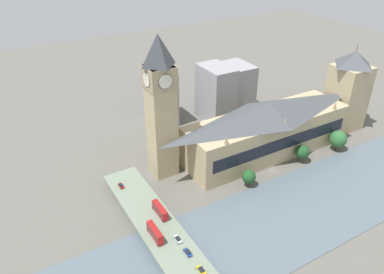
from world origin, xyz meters
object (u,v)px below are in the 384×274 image
car_southbound_lead (201,270)px  car_southbound_tail (121,186)px  double_decker_bus_mid (160,210)px  car_northbound_tail (188,252)px  parliament_hall (267,129)px  clock_tower (161,104)px  double_decker_bus_rear (155,232)px  road_bridge (180,259)px  car_southbound_mid (178,239)px  victoria_tower (348,91)px

car_southbound_lead → car_southbound_tail: car_southbound_lead is taller
double_decker_bus_mid → car_southbound_tail: (26.98, 7.65, -1.84)m
double_decker_bus_mid → car_northbound_tail: (-25.25, 0.57, -1.87)m
parliament_hall → clock_tower: bearing=78.1°
car_southbound_lead → car_southbound_tail: 62.47m
double_decker_bus_rear → double_decker_bus_mid: bearing=-34.4°
parliament_hall → car_southbound_lead: parliament_hall is taller
road_bridge → car_northbound_tail: size_ratio=29.13×
car_southbound_lead → road_bridge: bearing=18.7°
clock_tower → road_bridge: size_ratio=0.56×
road_bridge → car_northbound_tail: bearing=-91.6°
clock_tower → double_decker_bus_rear: clock_tower is taller
road_bridge → car_southbound_tail: size_ratio=29.62×
car_southbound_mid → clock_tower: bearing=-20.5°
parliament_hall → victoria_tower: victoria_tower is taller
victoria_tower → car_southbound_lead: 152.57m
car_northbound_tail → car_southbound_tail: car_southbound_tail is taller
double_decker_bus_mid → double_decker_bus_rear: bearing=145.6°
parliament_hall → double_decker_bus_rear: parliament_hall is taller
road_bridge → double_decker_bus_rear: 14.84m
double_decker_bus_mid → victoria_tower: bearing=-81.2°
double_decker_bus_rear → car_southbound_lead: (-23.79, -7.16, -2.01)m
clock_tower → road_bridge: clock_tower is taller
parliament_hall → car_southbound_mid: parliament_hall is taller
road_bridge → car_southbound_mid: (7.77, -3.26, 1.63)m
car_southbound_lead → clock_tower: bearing=-15.5°
victoria_tower → car_southbound_tail: size_ratio=12.22×
victoria_tower → car_southbound_lead: (-56.77, 140.29, -19.34)m
parliament_hall → car_southbound_mid: bearing=116.6°
victoria_tower → car_southbound_mid: size_ratio=11.60×
clock_tower → car_southbound_tail: 43.47m
road_bridge → car_southbound_mid: bearing=-22.8°
clock_tower → double_decker_bus_rear: bearing=149.9°
double_decker_bus_mid → car_southbound_mid: bearing=177.8°
double_decker_bus_rear → parliament_hall: bearing=-68.8°
parliament_hall → clock_tower: (12.35, 58.72, 24.09)m
victoria_tower → car_southbound_tail: 148.72m
road_bridge → double_decker_bus_mid: double_decker_bus_mid is taller
victoria_tower → car_southbound_mid: (-39.08, 140.39, -19.36)m
clock_tower → car_southbound_tail: clock_tower is taller
car_northbound_tail → car_southbound_tail: bearing=7.7°
parliament_hall → double_decker_bus_rear: 91.47m
parliament_hall → car_southbound_lead: (-56.71, 77.82, -9.88)m
car_northbound_tail → victoria_tower: bearing=-71.5°
parliament_hall → car_northbound_tail: 91.39m
victoria_tower → clock_tower: bearing=84.2°
double_decker_bus_mid → car_southbound_tail: bearing=15.8°
parliament_hall → car_southbound_lead: bearing=126.1°
car_southbound_lead → car_southbound_mid: 17.69m
double_decker_bus_rear → car_southbound_tail: double_decker_bus_rear is taller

